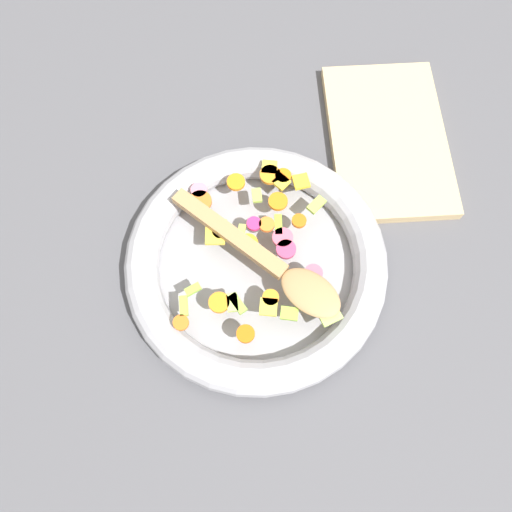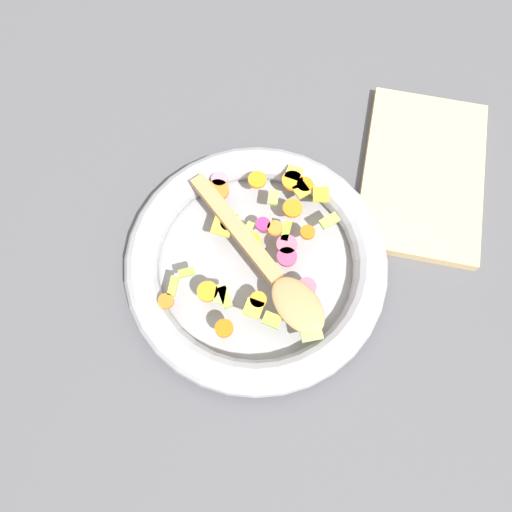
{
  "view_description": "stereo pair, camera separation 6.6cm",
  "coord_description": "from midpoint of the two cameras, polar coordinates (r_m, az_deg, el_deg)",
  "views": [
    {
      "loc": [
        0.25,
        -0.01,
        0.71
      ],
      "look_at": [
        0.0,
        0.0,
        0.05
      ],
      "focal_mm": 35.0,
      "sensor_mm": 36.0,
      "label": 1
    },
    {
      "loc": [
        0.24,
        0.05,
        0.71
      ],
      "look_at": [
        0.0,
        0.0,
        0.05
      ],
      "focal_mm": 35.0,
      "sensor_mm": 36.0,
      "label": 2
    }
  ],
  "objects": [
    {
      "name": "wooden_spoon",
      "position": [
        0.68,
        4.17,
        -1.74
      ],
      "size": [
        0.22,
        0.24,
        0.01
      ],
      "color": "#A87F51",
      "rests_on": "chopped_vegetables"
    },
    {
      "name": "ground_plane",
      "position": [
        0.75,
        2.49,
        -1.67
      ],
      "size": [
        4.0,
        4.0,
        0.0
      ],
      "primitive_type": "plane",
      "color": "#4C4C51"
    },
    {
      "name": "cutting_board",
      "position": [
        0.86,
        20.63,
        8.56
      ],
      "size": [
        0.29,
        0.19,
        0.02
      ],
      "color": "tan",
      "rests_on": "ground_plane"
    },
    {
      "name": "skillet",
      "position": [
        0.73,
        2.56,
        -1.1
      ],
      "size": [
        0.38,
        0.38,
        0.05
      ],
      "color": "gray",
      "rests_on": "ground_plane"
    },
    {
      "name": "chopped_vegetables",
      "position": [
        0.71,
        3.27,
        1.64
      ],
      "size": [
        0.28,
        0.23,
        0.01
      ],
      "color": "orange",
      "rests_on": "skillet"
    }
  ]
}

